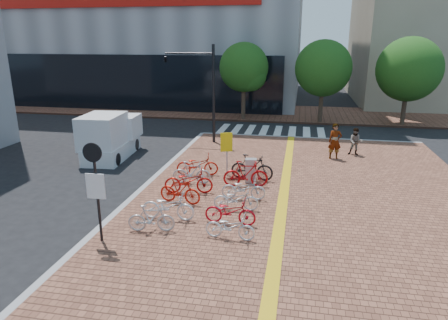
% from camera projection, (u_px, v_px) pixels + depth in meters
% --- Properties ---
extents(ground, '(120.00, 120.00, 0.00)m').
position_uv_depth(ground, '(229.00, 210.00, 15.26)').
color(ground, black).
rests_on(ground, ground).
extents(sidewalk, '(14.00, 34.00, 0.15)m').
position_uv_depth(sidewalk, '(311.00, 297.00, 9.99)').
color(sidewalk, brown).
rests_on(sidewalk, ground).
extents(tactile_strip, '(0.40, 34.00, 0.01)m').
position_uv_depth(tactile_strip, '(271.00, 289.00, 10.15)').
color(tactile_strip, gold).
rests_on(tactile_strip, sidewalk).
extents(kerb_west, '(0.25, 34.00, 0.15)m').
position_uv_depth(kerb_west, '(58.00, 268.00, 11.26)').
color(kerb_west, gray).
rests_on(kerb_west, ground).
extents(kerb_north, '(14.00, 0.25, 0.15)m').
position_uv_depth(kerb_north, '(307.00, 138.00, 25.97)').
color(kerb_north, gray).
rests_on(kerb_north, ground).
extents(far_sidewalk, '(70.00, 8.00, 0.15)m').
position_uv_depth(far_sidewalk, '(271.00, 113.00, 34.97)').
color(far_sidewalk, brown).
rests_on(far_sidewalk, ground).
extents(crosswalk, '(7.50, 4.00, 0.01)m').
position_uv_depth(crosswalk, '(271.00, 131.00, 28.32)').
color(crosswalk, silver).
rests_on(crosswalk, ground).
extents(street_trees, '(16.20, 4.60, 6.35)m').
position_uv_depth(street_trees, '(338.00, 70.00, 29.56)').
color(street_trees, '#38281E').
rests_on(street_trees, far_sidewalk).
extents(bike_0, '(1.61, 0.70, 0.93)m').
position_uv_depth(bike_0, '(151.00, 218.00, 13.11)').
color(bike_0, '#B3B3B8').
rests_on(bike_0, sidewalk).
extents(bike_1, '(1.91, 0.69, 1.00)m').
position_uv_depth(bike_1, '(168.00, 206.00, 13.99)').
color(bike_1, white).
rests_on(bike_1, sidewalk).
extents(bike_2, '(1.75, 0.72, 1.02)m').
position_uv_depth(bike_2, '(180.00, 191.00, 15.39)').
color(bike_2, red).
rests_on(bike_2, sidewalk).
extents(bike_3, '(2.09, 1.04, 1.05)m').
position_uv_depth(bike_3, '(189.00, 181.00, 16.41)').
color(bike_3, '#AC0F0C').
rests_on(bike_3, sidewalk).
extents(bike_4, '(1.74, 0.68, 1.02)m').
position_uv_depth(bike_4, '(192.00, 173.00, 17.49)').
color(bike_4, '#B7B7BC').
rests_on(bike_4, sidewalk).
extents(bike_5, '(2.03, 1.03, 1.02)m').
position_uv_depth(bike_5, '(197.00, 165.00, 18.59)').
color(bike_5, '#B5180C').
rests_on(bike_5, sidewalk).
extents(bike_6, '(1.64, 0.65, 0.85)m').
position_uv_depth(bike_6, '(230.00, 227.00, 12.63)').
color(bike_6, silver).
rests_on(bike_6, sidewalk).
extents(bike_7, '(1.81, 0.71, 0.94)m').
position_uv_depth(bike_7, '(230.00, 211.00, 13.64)').
color(bike_7, '#B20C19').
rests_on(bike_7, sidewalk).
extents(bike_8, '(1.72, 0.74, 0.88)m').
position_uv_depth(bike_8, '(236.00, 199.00, 14.78)').
color(bike_8, silver).
rests_on(bike_8, sidewalk).
extents(bike_9, '(1.78, 0.70, 0.92)m').
position_uv_depth(bike_9, '(243.00, 188.00, 15.78)').
color(bike_9, silver).
rests_on(bike_9, sidewalk).
extents(bike_10, '(1.99, 0.84, 1.16)m').
position_uv_depth(bike_10, '(246.00, 174.00, 17.10)').
color(bike_10, '#A10B0E').
rests_on(bike_10, sidewalk).
extents(bike_11, '(2.00, 0.77, 1.17)m').
position_uv_depth(bike_11, '(252.00, 167.00, 17.97)').
color(bike_11, black).
rests_on(bike_11, sidewalk).
extents(pedestrian_a, '(0.75, 0.54, 1.90)m').
position_uv_depth(pedestrian_a, '(335.00, 141.00, 21.07)').
color(pedestrian_a, gray).
rests_on(pedestrian_a, sidewalk).
extents(pedestrian_b, '(0.80, 0.67, 1.50)m').
position_uv_depth(pedestrian_b, '(356.00, 142.00, 21.81)').
color(pedestrian_b, '#4C5460').
rests_on(pedestrian_b, sidewalk).
extents(utility_box, '(0.53, 0.41, 1.07)m').
position_uv_depth(utility_box, '(251.00, 170.00, 17.70)').
color(utility_box, '#BBBBC0').
rests_on(utility_box, sidewalk).
extents(yellow_sign, '(0.54, 0.22, 2.04)m').
position_uv_depth(yellow_sign, '(227.00, 146.00, 18.33)').
color(yellow_sign, '#B7B7BC').
rests_on(yellow_sign, sidewalk).
extents(notice_sign, '(0.59, 0.14, 3.21)m').
position_uv_depth(notice_sign, '(95.00, 181.00, 12.02)').
color(notice_sign, black).
rests_on(notice_sign, sidewalk).
extents(traffic_light_pole, '(3.14, 1.21, 5.86)m').
position_uv_depth(traffic_light_pole, '(191.00, 75.00, 23.89)').
color(traffic_light_pole, black).
rests_on(traffic_light_pole, sidewalk).
extents(box_truck, '(2.20, 4.43, 2.49)m').
position_uv_depth(box_truck, '(111.00, 137.00, 21.77)').
color(box_truck, silver).
rests_on(box_truck, ground).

